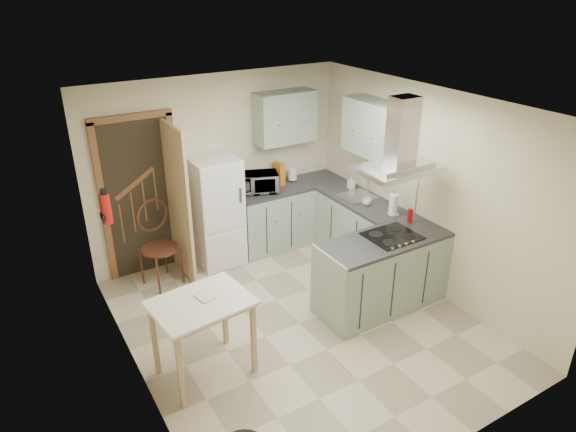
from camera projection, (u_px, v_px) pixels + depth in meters
floor at (300, 323)px, 5.87m from camera, size 4.20×4.20×0.00m
ceiling at (303, 106)px, 4.81m from camera, size 4.20×4.20×0.00m
back_wall at (218, 167)px, 6.97m from camera, size 3.60×0.00×3.60m
left_wall at (128, 272)px, 4.50m from camera, size 0.00×4.20×4.20m
right_wall at (427, 191)px, 6.18m from camera, size 0.00×4.20×4.20m
doorway at (141, 198)px, 6.51m from camera, size 1.10×0.12×2.10m
fridge at (216, 211)px, 6.85m from camera, size 0.60×0.60×1.50m
counter_back at (272, 217)px, 7.38m from camera, size 1.08×0.60×0.90m
counter_right at (347, 222)px, 7.25m from camera, size 0.60×1.95×0.90m
splashback at (280, 162)px, 7.45m from camera, size 1.68×0.02×0.50m
wall_cabinet_back at (285, 117)px, 7.02m from camera, size 0.85×0.35×0.70m
wall_cabinet_right at (374, 128)px, 6.50m from camera, size 0.35×0.90×0.70m
peninsula at (382, 272)px, 6.02m from camera, size 1.55×0.65×0.90m
hob at (392, 236)px, 5.87m from camera, size 0.58×0.50×0.01m
extractor_hood at (399, 169)px, 5.52m from camera, size 0.90×0.55×0.10m
sink at (357, 196)px, 6.92m from camera, size 0.45×0.40×0.01m
fire_extinguisher at (106, 209)px, 5.12m from camera, size 0.10×0.10×0.32m
drop_leaf_table at (204, 338)px, 4.97m from camera, size 0.97×0.77×0.85m
bentwood_chair at (160, 248)px, 6.42m from camera, size 0.56×0.56×1.02m
microwave at (260, 182)px, 7.03m from camera, size 0.57×0.48×0.27m
kettle at (292, 174)px, 7.43m from camera, size 0.17×0.17×0.19m
cereal_box at (279, 174)px, 7.29m from camera, size 0.09×0.21×0.31m
soap_bottle at (351, 183)px, 7.15m from camera, size 0.09×0.09×0.18m
paper_towel at (394, 204)px, 6.35m from camera, size 0.13×0.13×0.28m
cup at (367, 202)px, 6.65m from camera, size 0.14×0.14×0.09m
red_bottle at (410, 216)px, 6.17m from camera, size 0.08×0.08×0.17m
book at (198, 296)px, 4.80m from camera, size 0.17×0.22×0.09m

